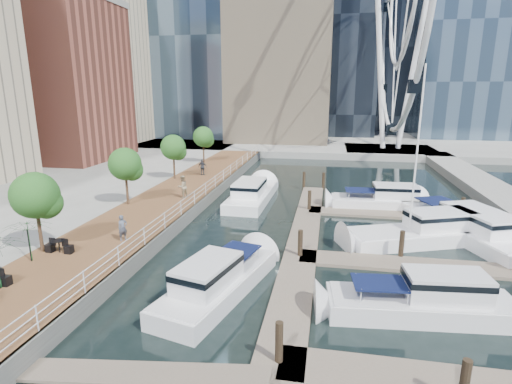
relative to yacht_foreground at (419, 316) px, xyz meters
name	(u,v)px	position (x,y,z in m)	size (l,w,h in m)	color
ground	(216,327)	(-8.83, -2.52, 0.00)	(520.00, 520.00, 0.00)	black
boardwalk	(161,208)	(-17.83, 12.48, 0.50)	(6.00, 60.00, 1.00)	brown
seawall	(196,210)	(-14.83, 12.48, 0.50)	(0.25, 60.00, 1.00)	#595954
land_far	(315,125)	(-8.83, 99.48, 0.50)	(200.00, 114.00, 1.00)	gray
pier	(390,152)	(5.17, 49.48, 0.50)	(14.00, 12.00, 1.00)	gray
railing	(194,198)	(-14.93, 12.48, 1.52)	(0.10, 60.00, 1.05)	white
floating_docks	(381,244)	(-0.86, 7.46, 0.49)	(16.00, 34.00, 2.60)	#6D6051
street_trees	(125,164)	(-20.23, 11.48, 4.29)	(2.60, 42.60, 4.60)	#3F2B1C
yacht_foreground	(419,316)	(0.00, 0.00, 0.00)	(2.43, 9.06, 2.15)	silver
pedestrian_near	(123,228)	(-16.54, 3.93, 1.80)	(0.58, 0.38, 1.60)	#444B5A
pedestrian_mid	(182,187)	(-16.60, 14.26, 1.97)	(0.94, 0.73, 1.94)	#9C8B6C
pedestrian_far	(203,167)	(-17.86, 23.70, 1.89)	(1.05, 0.44, 1.78)	#2F323B
moored_yachts	(391,241)	(0.03, 9.56, 0.00)	(22.26, 35.53, 11.50)	white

